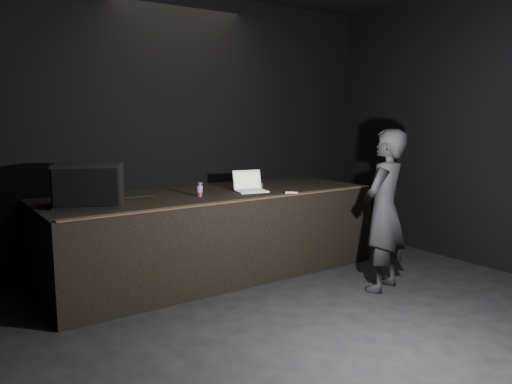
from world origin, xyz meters
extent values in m
plane|color=black|center=(0.00, 0.00, 0.00)|extent=(7.00, 7.00, 0.00)
cube|color=black|center=(0.00, 3.50, 1.75)|extent=(6.00, 0.10, 3.50)
cube|color=black|center=(0.00, 2.73, 0.50)|extent=(4.00, 1.50, 1.00)
cube|color=brown|center=(0.00, 2.02, 1.01)|extent=(3.92, 0.10, 0.01)
cube|color=black|center=(-1.46, 2.66, 1.22)|extent=(0.79, 0.70, 0.44)
cube|color=black|center=(-1.57, 2.44, 1.22)|extent=(0.57, 0.28, 0.38)
cylinder|color=black|center=(-1.20, 2.83, 1.01)|extent=(1.01, 0.04, 0.02)
cube|color=white|center=(0.43, 2.48, 1.01)|extent=(0.41, 0.32, 0.02)
cube|color=silver|center=(0.43, 2.48, 1.02)|extent=(0.33, 0.21, 0.00)
cube|color=white|center=(0.47, 2.63, 1.13)|extent=(0.37, 0.15, 0.23)
cube|color=#B5D83F|center=(0.46, 2.62, 1.13)|extent=(0.32, 0.12, 0.19)
cylinder|color=silver|center=(-0.25, 2.54, 1.08)|extent=(0.07, 0.07, 0.16)
cylinder|color=navy|center=(-0.25, 2.54, 1.09)|extent=(0.07, 0.07, 0.07)
cylinder|color=red|center=(-0.25, 2.54, 1.05)|extent=(0.07, 0.07, 0.01)
cylinder|color=white|center=(0.61, 2.55, 1.05)|extent=(0.07, 0.07, 0.09)
cube|color=silver|center=(0.73, 2.08, 1.01)|extent=(0.12, 0.13, 0.03)
imported|color=black|center=(1.27, 1.12, 0.89)|extent=(0.75, 0.60, 1.78)
camera|label=1|loc=(-2.94, -2.49, 1.92)|focal=35.00mm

